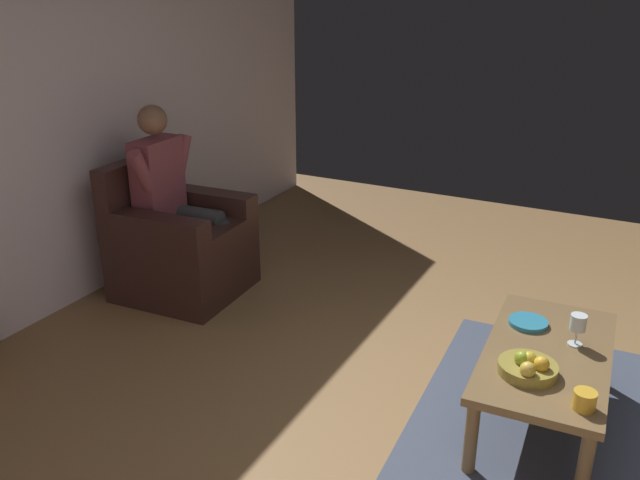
% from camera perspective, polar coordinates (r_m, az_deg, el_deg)
% --- Properties ---
extents(ground_plane, '(7.00, 7.00, 0.00)m').
position_cam_1_polar(ground_plane, '(3.47, 15.23, -15.45)').
color(ground_plane, olive).
extents(wall_back, '(6.23, 0.06, 2.75)m').
position_cam_1_polar(wall_back, '(4.41, -23.32, 11.07)').
color(wall_back, silver).
rests_on(wall_back, ground).
extents(rug, '(1.84, 1.25, 0.01)m').
position_cam_1_polar(rug, '(3.57, 18.21, -14.55)').
color(rug, '#434C5E').
rests_on(rug, ground).
extents(armchair, '(0.79, 0.82, 0.92)m').
position_cam_1_polar(armchair, '(4.65, -12.07, -0.49)').
color(armchair, '#351F1A').
rests_on(armchair, ground).
extents(person_seated, '(0.63, 0.57, 1.29)m').
position_cam_1_polar(person_seated, '(4.54, -12.50, 3.68)').
color(person_seated, brown).
rests_on(person_seated, ground).
extents(coffee_table, '(1.11, 0.61, 0.40)m').
position_cam_1_polar(coffee_table, '(3.39, 18.89, -9.85)').
color(coffee_table, brown).
rests_on(coffee_table, ground).
extents(wine_glass_near, '(0.08, 0.08, 0.16)m').
position_cam_1_polar(wine_glass_near, '(3.41, 21.30, -6.79)').
color(wine_glass_near, silver).
rests_on(wine_glass_near, coffee_table).
extents(fruit_bowl, '(0.26, 0.26, 0.11)m').
position_cam_1_polar(fruit_bowl, '(3.14, 17.48, -10.37)').
color(fruit_bowl, olive).
rests_on(fruit_bowl, coffee_table).
extents(decorative_dish, '(0.20, 0.20, 0.02)m').
position_cam_1_polar(decorative_dish, '(3.57, 17.47, -6.78)').
color(decorative_dish, teal).
rests_on(decorative_dish, coffee_table).
extents(candle_jar, '(0.09, 0.09, 0.08)m').
position_cam_1_polar(candle_jar, '(2.99, 21.79, -12.67)').
color(candle_jar, gold).
rests_on(candle_jar, coffee_table).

